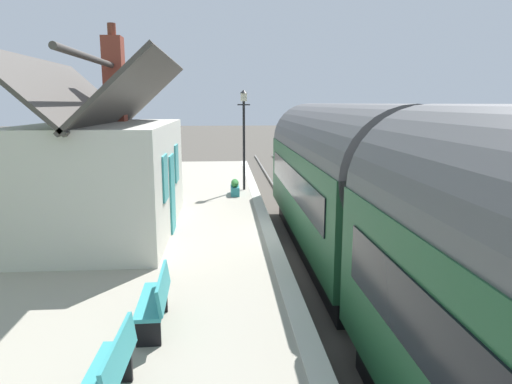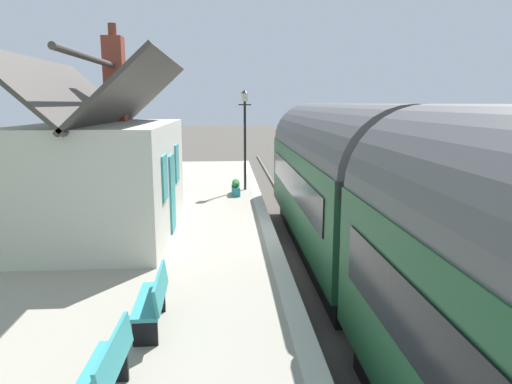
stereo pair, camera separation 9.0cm
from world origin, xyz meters
name	(u,v)px [view 2 (the right image)]	position (x,y,z in m)	size (l,w,h in m)	color
ground_plane	(312,263)	(0.00, 0.00, 0.00)	(160.00, 160.00, 0.00)	#4C473F
platform	(156,251)	(0.00, 4.24, 0.43)	(32.00, 6.49, 0.87)	#A39B8C
platform_edge_coping	(270,233)	(0.00, 1.18, 0.87)	(32.00, 0.36, 0.02)	beige
rail_near	(370,259)	(0.00, -1.62, 0.07)	(52.00, 0.08, 0.14)	gray
rail_far	(318,260)	(0.00, -0.18, 0.07)	(52.00, 0.08, 0.14)	gray
station_building	(107,172)	(0.65, 5.56, 2.49)	(6.86, 3.72, 5.72)	silver
bench_by_lamp	(154,299)	(-5.23, 3.47, 1.34)	(1.41, 0.48, 0.88)	teal
bench_near_building	(105,372)	(-7.21, 3.71, 1.34)	(1.41, 0.46, 0.88)	teal
planter_edge_far	(146,165)	(11.58, 6.41, 1.25)	(0.46, 0.46, 0.76)	black
planter_corner_building	(236,187)	(5.53, 1.98, 1.15)	(1.01, 0.32, 0.59)	teal
lamp_post_platform	(245,121)	(6.56, 1.58, 3.62)	(0.32, 0.50, 3.98)	black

